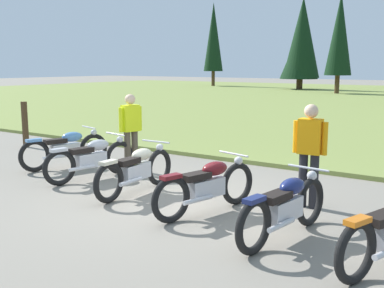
{
  "coord_description": "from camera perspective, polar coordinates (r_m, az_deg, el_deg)",
  "views": [
    {
      "loc": [
        4.56,
        -6.04,
        2.27
      ],
      "look_at": [
        0.0,
        0.6,
        0.9
      ],
      "focal_mm": 43.44,
      "sensor_mm": 36.0,
      "label": 1
    }
  ],
  "objects": [
    {
      "name": "rider_in_hivis_vest",
      "position": [
        7.6,
        14.24,
        -0.67
      ],
      "size": [
        0.55,
        0.25,
        1.67
      ],
      "color": "black",
      "rests_on": "ground"
    },
    {
      "name": "motorcycle_sky_blue",
      "position": [
        10.76,
        -15.25,
        -0.5
      ],
      "size": [
        0.8,
        2.05,
        0.88
      ],
      "color": "black",
      "rests_on": "ground"
    },
    {
      "name": "trail_marker_post",
      "position": [
        13.76,
        -19.81,
        2.26
      ],
      "size": [
        0.12,
        0.12,
        1.28
      ],
      "primitive_type": "cube",
      "color": "#47331E",
      "rests_on": "ground"
    },
    {
      "name": "motorcycle_maroon",
      "position": [
        7.19,
        1.85,
        -5.11
      ],
      "size": [
        0.75,
        2.06,
        0.88
      ],
      "color": "black",
      "rests_on": "ground"
    },
    {
      "name": "motorcycle_navy",
      "position": [
        6.27,
        11.36,
        -7.55
      ],
      "size": [
        0.62,
        2.09,
        0.88
      ],
      "color": "black",
      "rests_on": "ground"
    },
    {
      "name": "motorcycle_cream",
      "position": [
        8.34,
        -6.86,
        -3.11
      ],
      "size": [
        0.62,
        2.1,
        0.88
      ],
      "color": "black",
      "rests_on": "ground"
    },
    {
      "name": "rider_with_back_turned",
      "position": [
        9.98,
        -7.54,
        1.96
      ],
      "size": [
        0.32,
        0.53,
        1.67
      ],
      "color": "#4C4233",
      "rests_on": "ground"
    },
    {
      "name": "motorcycle_silver",
      "position": [
        9.51,
        -12.23,
        -1.68
      ],
      "size": [
        0.66,
        2.08,
        0.88
      ],
      "color": "black",
      "rests_on": "ground"
    },
    {
      "name": "ground_plane",
      "position": [
        7.9,
        -2.48,
        -7.05
      ],
      "size": [
        140.0,
        140.0,
        0.0
      ],
      "primitive_type": "plane",
      "color": "gray"
    }
  ]
}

